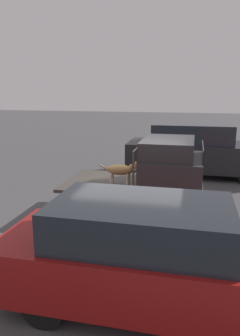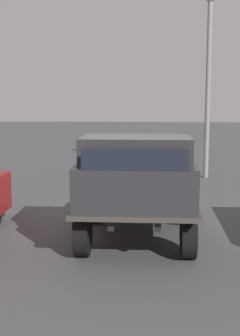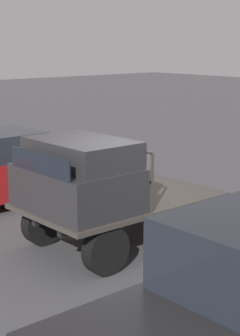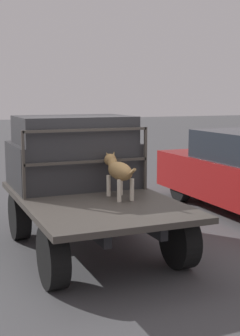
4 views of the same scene
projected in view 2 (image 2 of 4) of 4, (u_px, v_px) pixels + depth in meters
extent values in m
plane|color=#474749|center=(137.00, 237.00, 8.82)|extent=(80.00, 80.00, 0.00)
cylinder|color=black|center=(188.00, 235.00, 7.65)|extent=(0.78, 0.24, 0.78)
cylinder|color=black|center=(83.00, 233.00, 7.76)|extent=(0.78, 0.24, 0.78)
cylinder|color=black|center=(180.00, 205.00, 9.76)|extent=(0.78, 0.24, 0.78)
cylinder|color=black|center=(97.00, 204.00, 9.87)|extent=(0.78, 0.24, 0.78)
cube|color=black|center=(156.00, 203.00, 8.69)|extent=(3.18, 0.10, 0.18)
cube|color=black|center=(118.00, 202.00, 8.74)|extent=(3.18, 0.10, 0.18)
cube|color=#3D3833|center=(137.00, 196.00, 8.70)|extent=(3.45, 2.06, 0.08)
cube|color=#28282B|center=(136.00, 185.00, 7.69)|extent=(1.43, 1.94, 0.71)
cube|color=#28282B|center=(136.00, 150.00, 7.71)|extent=(1.22, 1.79, 0.43)
cube|color=black|center=(134.00, 160.00, 6.92)|extent=(0.02, 1.59, 0.33)
cube|color=#3D3833|center=(190.00, 170.00, 8.38)|extent=(0.04, 0.04, 0.98)
cube|color=#3D3833|center=(85.00, 169.00, 8.50)|extent=(0.04, 0.04, 0.98)
cube|color=#3D3833|center=(137.00, 143.00, 8.37)|extent=(0.04, 1.90, 0.04)
cube|color=#3D3833|center=(137.00, 169.00, 8.44)|extent=(0.04, 1.90, 0.04)
cylinder|color=beige|center=(124.00, 185.00, 8.74)|extent=(0.06, 0.06, 0.31)
cylinder|color=beige|center=(114.00, 185.00, 8.76)|extent=(0.06, 0.06, 0.31)
cylinder|color=beige|center=(126.00, 181.00, 9.15)|extent=(0.06, 0.06, 0.31)
cylinder|color=beige|center=(116.00, 181.00, 9.16)|extent=(0.06, 0.06, 0.31)
ellipsoid|color=olive|center=(120.00, 170.00, 8.92)|extent=(0.66, 0.26, 0.26)
sphere|color=beige|center=(119.00, 174.00, 8.74)|extent=(0.12, 0.12, 0.12)
cylinder|color=olive|center=(119.00, 169.00, 8.63)|extent=(0.18, 0.14, 0.18)
sphere|color=olive|center=(119.00, 167.00, 8.52)|extent=(0.18, 0.18, 0.18)
cone|color=beige|center=(118.00, 169.00, 8.44)|extent=(0.10, 0.10, 0.10)
cone|color=olive|center=(121.00, 163.00, 8.51)|extent=(0.06, 0.08, 0.10)
cone|color=olive|center=(116.00, 163.00, 8.52)|extent=(0.06, 0.08, 0.10)
cylinder|color=olive|center=(121.00, 166.00, 9.29)|extent=(0.28, 0.04, 0.18)
cylinder|color=gray|center=(208.00, 91.00, 14.96)|extent=(0.16, 0.16, 5.62)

